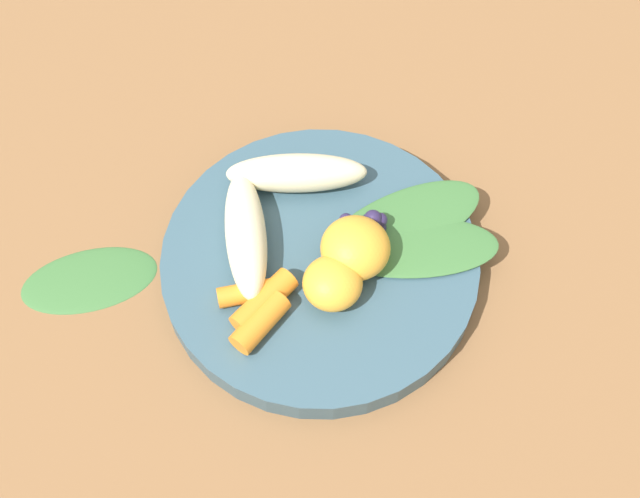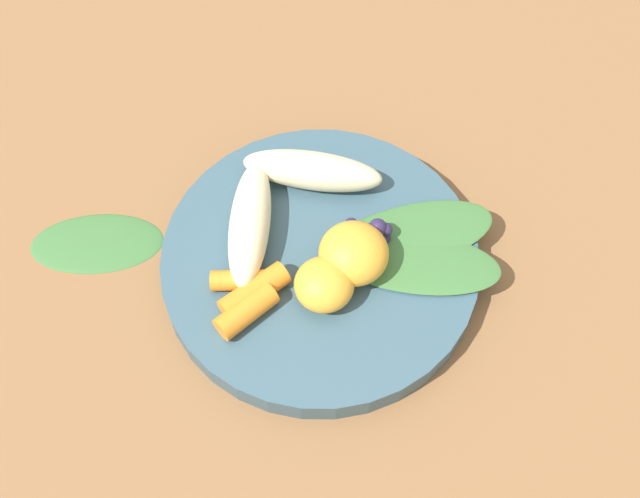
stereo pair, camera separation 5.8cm
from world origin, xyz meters
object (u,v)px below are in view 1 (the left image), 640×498
object	(u,v)px
orange_segment_near	(355,248)
bowl	(320,263)
kale_leaf_stray	(89,279)
banana_peeled_left	(246,234)
banana_peeled_right	(292,174)

from	to	relation	value
orange_segment_near	bowl	bearing A→B (deg)	154.10
bowl	kale_leaf_stray	xyz separation A→B (m)	(-0.18, 0.04, -0.01)
banana_peeled_left	banana_peeled_right	xyz separation A→B (m)	(0.05, 0.05, 0.00)
bowl	banana_peeled_left	world-z (taller)	banana_peeled_left
bowl	banana_peeled_right	world-z (taller)	banana_peeled_right
banana_peeled_left	orange_segment_near	bearing A→B (deg)	73.06
banana_peeled_left	kale_leaf_stray	xyz separation A→B (m)	(-0.13, 0.02, -0.04)
bowl	banana_peeled_right	distance (m)	0.08
kale_leaf_stray	orange_segment_near	bearing A→B (deg)	167.27
orange_segment_near	kale_leaf_stray	distance (m)	0.22
banana_peeled_right	orange_segment_near	size ratio (longest dim) A/B	2.13
banana_peeled_left	bowl	bearing A→B (deg)	73.30
banana_peeled_right	bowl	bearing A→B (deg)	107.56
banana_peeled_right	kale_leaf_stray	world-z (taller)	banana_peeled_right
banana_peeled_left	kale_leaf_stray	size ratio (longest dim) A/B	1.05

